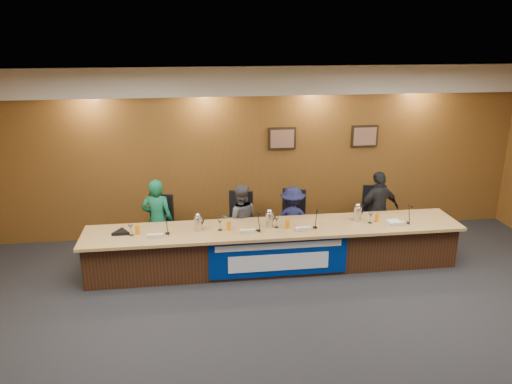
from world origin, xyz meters
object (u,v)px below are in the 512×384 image
(banner, at_px, (279,257))
(office_chair_b, at_px, (240,227))
(office_chair_d, at_px, (375,220))
(office_chair_c, at_px, (291,224))
(panelist_c, at_px, (292,220))
(carafe_right, at_px, (357,214))
(carafe_mid, at_px, (269,220))
(carafe_left, at_px, (198,224))
(dais_body, at_px, (274,248))
(panelist_a, at_px, (158,220))
(speakerphone, at_px, (121,232))
(panelist_b, at_px, (240,220))
(panelist_d, at_px, (378,210))
(office_chair_a, at_px, (159,231))

(banner, distance_m, office_chair_b, 1.21)
(office_chair_d, bearing_deg, office_chair_c, -171.27)
(panelist_c, bearing_deg, carafe_right, 160.25)
(carafe_mid, bearing_deg, carafe_left, 179.58)
(dais_body, height_order, panelist_a, panelist_a)
(office_chair_c, distance_m, speakerphone, 2.95)
(dais_body, xyz_separation_m, carafe_left, (-1.23, -0.04, 0.52))
(panelist_a, distance_m, carafe_left, 0.93)
(panelist_b, distance_m, panelist_d, 2.48)
(panelist_b, bearing_deg, banner, 117.71)
(panelist_d, height_order, office_chair_a, panelist_d)
(office_chair_d, height_order, speakerphone, speakerphone)
(carafe_left, xyz_separation_m, carafe_right, (2.64, 0.08, 0.00))
(office_chair_a, height_order, office_chair_b, same)
(dais_body, xyz_separation_m, panelist_b, (-0.50, 0.58, 0.30))
(office_chair_a, xyz_separation_m, office_chair_c, (2.33, 0.00, 0.00))
(panelist_c, height_order, carafe_right, panelist_c)
(panelist_b, height_order, carafe_left, panelist_b)
(office_chair_b, relative_size, office_chair_c, 1.00)
(banner, relative_size, carafe_mid, 9.12)
(banner, height_order, carafe_mid, carafe_mid)
(banner, xyz_separation_m, panelist_b, (-0.50, 1.00, 0.27))
(office_chair_b, height_order, carafe_left, carafe_left)
(panelist_a, distance_m, carafe_right, 3.35)
(office_chair_d, bearing_deg, carafe_mid, -151.83)
(office_chair_d, relative_size, speakerphone, 1.50)
(office_chair_a, distance_m, office_chair_c, 2.33)
(banner, relative_size, panelist_a, 1.52)
(dais_body, bearing_deg, banner, -90.00)
(office_chair_d, xyz_separation_m, carafe_left, (-3.21, -0.72, 0.39))
(banner, height_order, carafe_right, carafe_right)
(panelist_b, height_order, office_chair_d, panelist_b)
(panelist_d, bearing_deg, speakerphone, -4.56)
(office_chair_b, height_order, office_chair_d, same)
(banner, relative_size, panelist_c, 1.82)
(office_chair_a, relative_size, carafe_left, 2.06)
(banner, relative_size, office_chair_c, 4.58)
(panelist_d, distance_m, office_chair_a, 3.89)
(office_chair_a, distance_m, office_chair_d, 3.88)
(panelist_c, bearing_deg, office_chair_a, 6.93)
(carafe_right, xyz_separation_m, speakerphone, (-3.83, -0.05, -0.09))
(panelist_c, bearing_deg, carafe_mid, 60.26)
(carafe_right, bearing_deg, banner, -162.17)
(panelist_b, bearing_deg, carafe_left, 41.40)
(dais_body, height_order, office_chair_a, dais_body)
(office_chair_c, bearing_deg, panelist_d, 20.05)
(banner, relative_size, panelist_d, 1.54)
(speakerphone, bearing_deg, panelist_b, 17.09)
(banner, distance_m, panelist_a, 2.18)
(office_chair_b, bearing_deg, panelist_d, 11.33)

